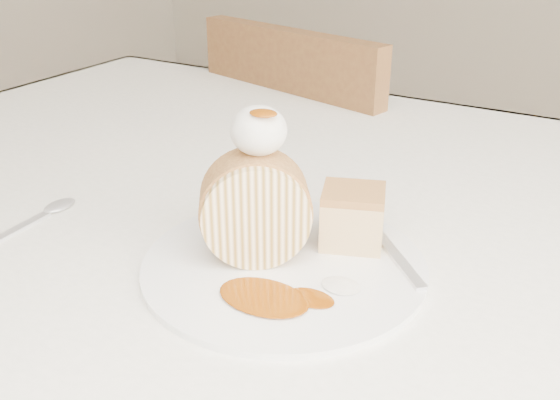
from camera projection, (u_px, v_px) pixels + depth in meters
The scene contains 10 objects.
table at pixel (319, 269), 0.74m from camera, with size 1.40×0.90×0.75m.
chair_far at pixel (322, 203), 1.30m from camera, with size 0.49×0.49×0.86m.
plate at pixel (284, 265), 0.57m from camera, with size 0.26×0.26×0.01m, color white.
roulade_slice at pixel (255, 209), 0.56m from camera, with size 0.10×0.10×0.05m, color #FFE0B1.
cake_chunk at pixel (352, 220), 0.59m from camera, with size 0.06×0.05×0.05m, color #B88845.
whipped_cream at pixel (259, 130), 0.54m from camera, with size 0.05×0.05×0.04m, color white.
caramel_drizzle at pixel (263, 107), 0.52m from camera, with size 0.03×0.02×0.01m, color #803905.
caramel_pool at pixel (264, 297), 0.52m from camera, with size 0.08×0.05×0.00m, color #803905, non-canonical shape.
fork at pixel (396, 256), 0.57m from camera, with size 0.02×0.15×0.00m, color silver.
spoon at pixel (5, 236), 0.62m from camera, with size 0.02×0.14×0.00m, color silver.
Camera 1 is at (0.28, -0.37, 1.05)m, focal length 40.00 mm.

